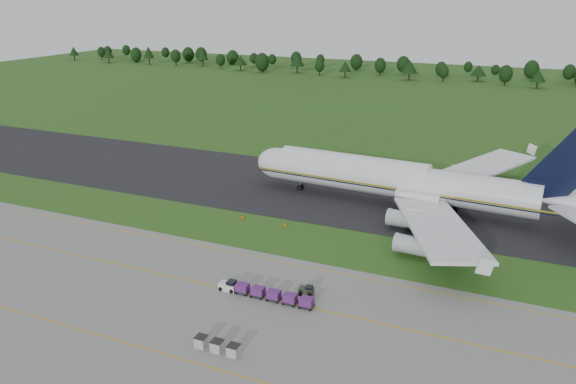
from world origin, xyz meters
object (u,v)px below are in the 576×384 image
at_px(aircraft, 402,180).
at_px(utility_cart, 306,291).
at_px(edge_markers, 263,222).
at_px(baggage_train, 264,293).
at_px(uld_row, 217,346).

height_order(aircraft, utility_cart, aircraft).
distance_m(aircraft, utility_cart, 44.11).
bearing_deg(edge_markers, utility_cart, -51.27).
xyz_separation_m(baggage_train, edge_markers, (-13.09, 26.69, -0.64)).
distance_m(aircraft, uld_row, 62.48).
height_order(baggage_train, uld_row, baggage_train).
xyz_separation_m(baggage_train, uld_row, (0.30, -14.47, -0.11)).
bearing_deg(uld_row, aircraft, 80.80).
bearing_deg(aircraft, edge_markers, -138.99).
xyz_separation_m(aircraft, utility_cart, (-4.73, -43.52, -5.37)).
distance_m(uld_row, edge_markers, 43.29).
bearing_deg(baggage_train, edge_markers, 116.13).
xyz_separation_m(aircraft, baggage_train, (-10.26, -46.99, -5.09)).
height_order(aircraft, baggage_train, aircraft).
height_order(baggage_train, utility_cart, baggage_train).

